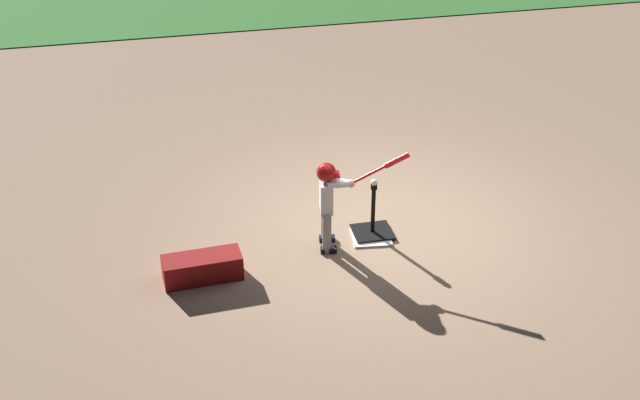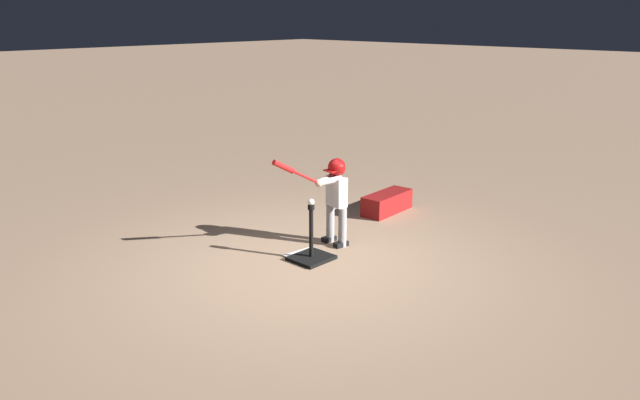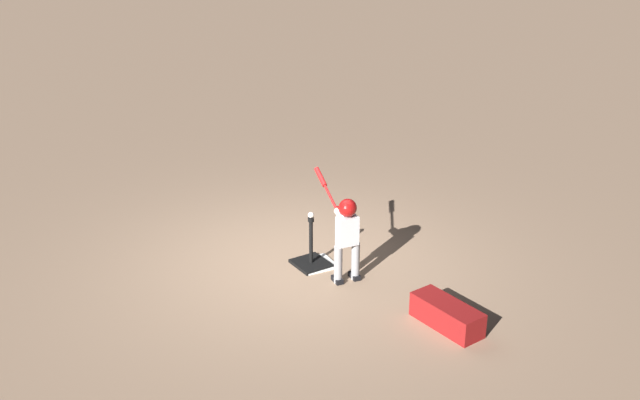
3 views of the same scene
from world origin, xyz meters
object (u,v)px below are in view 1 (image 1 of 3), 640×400
(batting_tee, at_px, (372,228))
(batter_child, at_px, (330,195))
(equipment_bag, at_px, (202,267))
(baseball, at_px, (374,182))

(batting_tee, xyz_separation_m, batter_child, (-0.54, -0.15, 0.59))
(batting_tee, bearing_deg, equipment_bag, -166.98)
(batting_tee, relative_size, baseball, 8.80)
(batting_tee, xyz_separation_m, equipment_bag, (-2.01, -0.46, 0.06))
(batter_child, height_order, baseball, batter_child)
(batting_tee, distance_m, equipment_bag, 2.06)
(equipment_bag, bearing_deg, batter_child, 8.53)
(batting_tee, height_order, equipment_bag, batting_tee)
(batting_tee, relative_size, batter_child, 0.55)
(baseball, height_order, equipment_bag, baseball)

